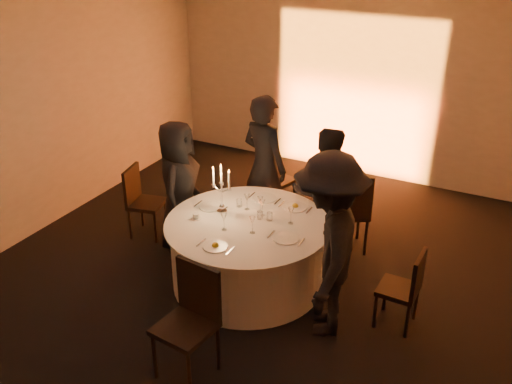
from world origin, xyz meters
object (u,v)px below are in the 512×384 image
at_px(guest_back_left, 264,166).
at_px(chair_front, 191,314).
at_px(guest_left, 179,186).
at_px(chair_left, 141,198).
at_px(candelabra, 222,196).
at_px(chair_back_left, 273,177).
at_px(guest_right, 328,246).
at_px(coffee_cup, 196,216).
at_px(banquet_table, 248,253).
at_px(chair_right, 406,286).
at_px(chair_back_right, 350,208).
at_px(guest_back_right, 325,193).

bearing_deg(guest_back_left, chair_front, 120.02).
relative_size(chair_front, guest_left, 0.65).
xyz_separation_m(chair_left, candelabra, (1.35, -0.26, 0.45)).
xyz_separation_m(chair_back_left, guest_left, (-0.63, -1.30, 0.28)).
distance_m(chair_left, guest_right, 2.87).
height_order(guest_back_left, coffee_cup, guest_back_left).
relative_size(guest_back_left, coffee_cup, 16.72).
relative_size(banquet_table, candelabra, 3.08).
distance_m(chair_back_left, chair_right, 2.74).
bearing_deg(chair_front, guest_right, 59.33).
bearing_deg(chair_right, guest_left, -94.24).
distance_m(banquet_table, guest_left, 1.24).
bearing_deg(chair_right, chair_back_right, -137.27).
bearing_deg(guest_back_left, candelabra, 107.58).
distance_m(guest_back_left, guest_back_right, 0.89).
relative_size(chair_back_right, chair_front, 0.98).
height_order(chair_right, guest_back_right, guest_back_right).
bearing_deg(candelabra, chair_front, -69.60).
bearing_deg(guest_right, coffee_cup, -112.32).
height_order(banquet_table, guest_back_left, guest_back_left).
height_order(chair_back_right, guest_back_right, guest_back_right).
bearing_deg(banquet_table, guest_back_right, 63.08).
distance_m(chair_back_left, guest_back_left, 0.65).
relative_size(chair_left, coffee_cup, 8.40).
height_order(chair_right, chair_front, chair_front).
relative_size(chair_right, guest_right, 0.46).
height_order(guest_left, coffee_cup, guest_left).
bearing_deg(guest_left, chair_right, -112.76).
xyz_separation_m(banquet_table, chair_left, (-1.72, 0.34, 0.13)).
distance_m(chair_right, guest_back_left, 2.41).
distance_m(banquet_table, chair_back_left, 1.72).
bearing_deg(candelabra, coffee_cup, -122.66).
bearing_deg(chair_right, banquet_table, -86.88).
relative_size(banquet_table, guest_left, 1.10).
height_order(chair_front, guest_back_right, guest_back_right).
distance_m(chair_front, guest_back_left, 2.64).
xyz_separation_m(guest_back_left, guest_back_right, (0.87, -0.15, -0.11)).
bearing_deg(guest_right, guest_left, -124.26).
height_order(guest_back_left, guest_right, guest_right).
distance_m(chair_right, candelabra, 2.16).
bearing_deg(banquet_table, chair_front, -82.26).
relative_size(chair_back_left, candelabra, 1.62).
bearing_deg(chair_front, candelabra, 117.28).
bearing_deg(guest_right, chair_front, -54.77).
bearing_deg(guest_left, chair_back_right, -83.86).
relative_size(banquet_table, coffee_cup, 16.36).
relative_size(chair_right, coffee_cup, 7.85).
relative_size(chair_left, chair_right, 1.07).
bearing_deg(chair_back_left, guest_right, 142.94).
bearing_deg(chair_back_left, chair_right, 159.42).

